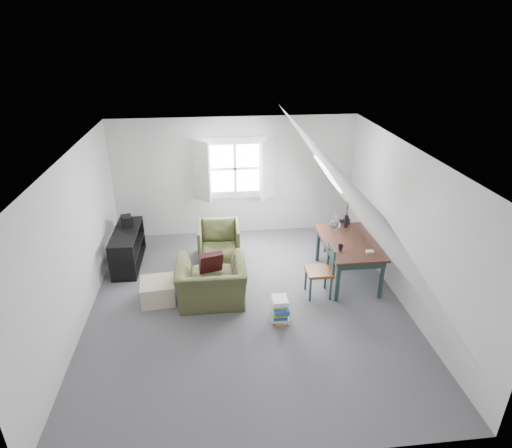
{
  "coord_description": "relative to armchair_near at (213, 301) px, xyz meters",
  "views": [
    {
      "loc": [
        -0.49,
        -5.72,
        4.12
      ],
      "look_at": [
        0.2,
        0.6,
        1.16
      ],
      "focal_mm": 30.0,
      "sensor_mm": 36.0,
      "label": 1
    }
  ],
  "objects": [
    {
      "name": "media_shelf",
      "position": [
        -1.55,
        1.36,
        0.31
      ],
      "size": [
        0.44,
        1.33,
        0.68
      ],
      "rotation": [
        0.0,
        0.0,
        0.07
      ],
      "color": "black",
      "rests_on": "floor"
    },
    {
      "name": "demijohn",
      "position": [
        2.24,
        0.91,
        0.87
      ],
      "size": [
        0.21,
        0.21,
        0.3
      ],
      "rotation": [
        0.0,
        0.0,
        -0.19
      ],
      "color": "silver",
      "rests_on": "dining_table"
    },
    {
      "name": "dining_chair_far",
      "position": [
        2.43,
        1.27,
        0.45
      ],
      "size": [
        0.4,
        0.4,
        0.85
      ],
      "rotation": [
        0.0,
        0.0,
        3.39
      ],
      "color": "brown",
      "rests_on": "floor"
    },
    {
      "name": "vase_twigs",
      "position": [
        2.49,
        1.01,
        0.87
      ],
      "size": [
        0.07,
        0.08,
        0.58
      ],
      "rotation": [
        0.0,
        0.0,
        -0.37
      ],
      "color": "black",
      "rests_on": "dining_table"
    },
    {
      "name": "slope_right",
      "position": [
        2.11,
        -0.16,
        1.78
      ],
      "size": [
        3.19,
        5.5,
        4.48
      ],
      "primitive_type": "plane",
      "rotation": [
        0.0,
        -2.19,
        0.0
      ],
      "color": "white",
      "rests_on": "wall_right"
    },
    {
      "name": "armchair_near",
      "position": [
        0.0,
        0.0,
        0.0
      ],
      "size": [
        1.11,
        0.97,
        0.72
      ],
      "primitive_type": "imported",
      "rotation": [
        0.0,
        0.0,
        3.13
      ],
      "color": "#424526",
      "rests_on": "floor"
    },
    {
      "name": "electronics_box",
      "position": [
        -1.55,
        1.66,
        0.77
      ],
      "size": [
        0.26,
        0.3,
        0.2
      ],
      "primitive_type": "cube",
      "rotation": [
        0.0,
        0.0,
        0.35
      ],
      "color": "black",
      "rests_on": "media_shelf"
    },
    {
      "name": "magazine_stack",
      "position": [
        1.02,
        -0.63,
        0.2
      ],
      "size": [
        0.3,
        0.35,
        0.4
      ],
      "rotation": [
        0.0,
        0.0,
        -0.07
      ],
      "color": "#B29933",
      "rests_on": "floor"
    },
    {
      "name": "ceiling",
      "position": [
        0.56,
        -0.16,
        2.5
      ],
      "size": [
        5.5,
        5.5,
        0.0
      ],
      "primitive_type": "plane",
      "rotation": [
        3.14,
        0.0,
        0.0
      ],
      "color": "white",
      "rests_on": "wall_back"
    },
    {
      "name": "wall_front",
      "position": [
        0.56,
        -2.91,
        1.25
      ],
      "size": [
        5.0,
        0.0,
        5.0
      ],
      "primitive_type": "plane",
      "rotation": [
        -1.57,
        0.0,
        0.0
      ],
      "color": "silver",
      "rests_on": "ground"
    },
    {
      "name": "floor",
      "position": [
        0.56,
        -0.16,
        0.0
      ],
      "size": [
        5.5,
        5.5,
        0.0
      ],
      "primitive_type": "plane",
      "color": "#535257",
      "rests_on": "ground"
    },
    {
      "name": "dormer_window",
      "position": [
        0.56,
        2.51,
        1.45
      ],
      "size": [
        1.71,
        0.35,
        1.3
      ],
      "color": "white",
      "rests_on": "wall_back"
    },
    {
      "name": "skylight",
      "position": [
        2.11,
        1.14,
        1.75
      ],
      "size": [
        0.35,
        0.75,
        0.47
      ],
      "primitive_type": "cube",
      "rotation": [
        0.0,
        0.95,
        0.0
      ],
      "color": "white",
      "rests_on": "slope_right"
    },
    {
      "name": "cup",
      "position": [
        2.14,
        0.16,
        0.74
      ],
      "size": [
        0.1,
        0.1,
        0.09
      ],
      "primitive_type": "imported",
      "rotation": [
        0.0,
        0.0,
        -0.05
      ],
      "color": "black",
      "rests_on": "dining_table"
    },
    {
      "name": "wall_left",
      "position": [
        -1.94,
        -0.16,
        1.25
      ],
      "size": [
        0.0,
        5.5,
        5.5
      ],
      "primitive_type": "plane",
      "rotation": [
        1.57,
        0.0,
        1.57
      ],
      "color": "silver",
      "rests_on": "ground"
    },
    {
      "name": "dining_table",
      "position": [
        2.39,
        0.46,
        0.65
      ],
      "size": [
        0.89,
        1.49,
        0.74
      ],
      "rotation": [
        0.0,
        0.0,
        -0.04
      ],
      "color": "#371A12",
      "rests_on": "floor"
    },
    {
      "name": "armchair_far",
      "position": [
        0.16,
        1.42,
        0.0
      ],
      "size": [
        0.79,
        0.82,
        0.73
      ],
      "primitive_type": "imported",
      "rotation": [
        0.0,
        0.0,
        -0.02
      ],
      "color": "#424526",
      "rests_on": "floor"
    },
    {
      "name": "wall_back",
      "position": [
        0.56,
        2.59,
        1.25
      ],
      "size": [
        5.0,
        0.0,
        5.0
      ],
      "primitive_type": "plane",
      "rotation": [
        1.57,
        0.0,
        0.0
      ],
      "color": "silver",
      "rests_on": "ground"
    },
    {
      "name": "ottoman",
      "position": [
        -0.88,
        0.12,
        0.18
      ],
      "size": [
        0.59,
        0.59,
        0.36
      ],
      "primitive_type": "cube",
      "rotation": [
        0.0,
        0.0,
        0.1
      ],
      "color": "#B8AA8B",
      "rests_on": "floor"
    },
    {
      "name": "dining_chair_near",
      "position": [
        1.8,
        -0.0,
        0.47
      ],
      "size": [
        0.42,
        0.42,
        0.9
      ],
      "rotation": [
        0.0,
        0.0,
        -1.21
      ],
      "color": "brown",
      "rests_on": "floor"
    },
    {
      "name": "wall_right",
      "position": [
        3.06,
        -0.16,
        1.25
      ],
      "size": [
        0.0,
        5.5,
        5.5
      ],
      "primitive_type": "plane",
      "rotation": [
        1.57,
        0.0,
        -1.57
      ],
      "color": "silver",
      "rests_on": "ground"
    },
    {
      "name": "slope_left",
      "position": [
        -0.99,
        -0.16,
        1.78
      ],
      "size": [
        3.19,
        5.5,
        4.48
      ],
      "primitive_type": "plane",
      "rotation": [
        0.0,
        2.19,
        0.0
      ],
      "color": "white",
      "rests_on": "wall_left"
    },
    {
      "name": "throw_pillow",
      "position": [
        0.0,
        0.15,
        0.64
      ],
      "size": [
        0.42,
        0.31,
        0.39
      ],
      "primitive_type": "cube",
      "rotation": [
        0.31,
        0.0,
        0.26
      ],
      "color": "#330E12",
      "rests_on": "armchair_near"
    },
    {
      "name": "paper_box",
      "position": [
        2.59,
        0.01,
        0.76
      ],
      "size": [
        0.12,
        0.08,
        0.04
      ],
      "primitive_type": "cube",
      "rotation": [
        0.0,
        0.0,
        -0.05
      ],
      "color": "white",
      "rests_on": "dining_table"
    }
  ]
}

